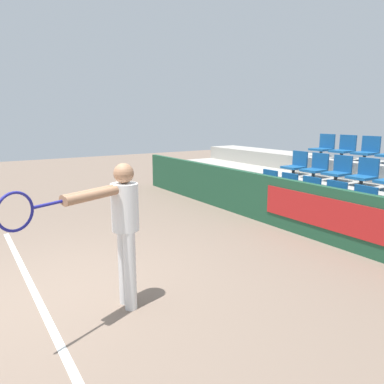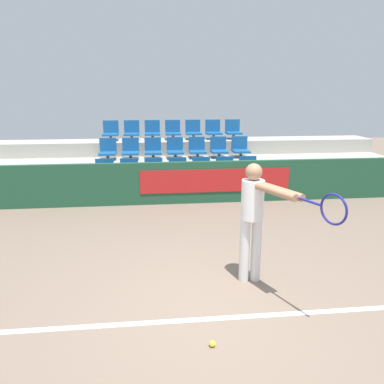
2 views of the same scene
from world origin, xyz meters
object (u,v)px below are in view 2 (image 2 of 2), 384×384
Objects in this scene: stadium_chair_12 at (219,149)px; tennis_ball at (212,344)px; stadium_chair_16 at (152,131)px; tennis_player at (256,213)px; stadium_chair_4 at (202,170)px; stadium_chair_5 at (225,170)px; stadium_chair_3 at (178,171)px; stadium_chair_6 at (249,169)px; stadium_chair_2 at (154,171)px; stadium_chair_10 at (175,149)px; stadium_chair_20 at (233,130)px; stadium_chair_17 at (173,131)px; stadium_chair_19 at (213,131)px; stadium_chair_0 at (104,172)px; stadium_chair_8 at (131,150)px; stadium_chair_1 at (129,172)px; stadium_chair_14 at (111,132)px; stadium_chair_13 at (240,148)px; stadium_chair_9 at (153,150)px; stadium_chair_11 at (197,149)px; stadium_chair_7 at (108,150)px; stadium_chair_15 at (132,132)px; stadium_chair_18 at (193,131)px.

tennis_ball is at bearing -100.56° from stadium_chair_12.
tennis_player is (1.25, -6.19, -0.37)m from stadium_chair_16.
stadium_chair_4 is 0.57m from stadium_chair_5.
stadium_chair_6 is at bearing 0.00° from stadium_chair_3.
stadium_chair_16 reaches higher than stadium_chair_2.
stadium_chair_10 reaches higher than stadium_chair_2.
stadium_chair_20 reaches higher than stadium_chair_10.
stadium_chair_16 is 0.57m from stadium_chair_17.
stadium_chair_2 is 1.00× the size of stadium_chair_19.
stadium_chair_10 is 1.00× the size of stadium_chair_12.
stadium_chair_19 reaches higher than stadium_chair_2.
stadium_chair_0 is 1.00× the size of stadium_chair_4.
stadium_chair_8 is 1.00× the size of stadium_chair_12.
stadium_chair_1 is 1.00× the size of stadium_chair_3.
stadium_chair_16 is at bearing 140.99° from stadium_chair_6.
stadium_chair_5 is at bearing 0.00° from stadium_chair_3.
stadium_chair_14 is 1.00× the size of stadium_chair_20.
stadium_chair_20 is (0.00, 0.93, 0.37)m from stadium_chair_13.
stadium_chair_16 is at bearing 93.95° from tennis_ball.
tennis_player is (1.25, -4.34, 0.37)m from stadium_chair_2.
stadium_chair_1 is 3.04m from stadium_chair_19.
stadium_chair_13 is 1.00× the size of stadium_chair_16.
stadium_chair_4 is 3.04m from stadium_chair_14.
stadium_chair_2 is 1.00× the size of stadium_chair_3.
tennis_ball is (-1.78, -7.40, -1.31)m from stadium_chair_20.
stadium_chair_2 is 1.00m from stadium_chair_9.
stadium_chair_11 is (-1.14, 0.93, 0.37)m from stadium_chair_6.
stadium_chair_13 is (2.29, 0.93, 0.37)m from stadium_chair_2.
stadium_chair_7 is at bearing 180.00° from stadium_chair_9.
stadium_chair_11 is (1.72, 0.93, 0.37)m from stadium_chair_1.
stadium_chair_7 and stadium_chair_13 have the same top height.
stadium_chair_12 is (2.86, 0.00, 0.00)m from stadium_chair_7.
stadium_chair_0 is at bearing -90.00° from stadium_chair_7.
stadium_chair_1 is 1.00× the size of stadium_chair_19.
tennis_ball is at bearing -75.66° from stadium_chair_7.
tennis_player is at bearing -67.23° from stadium_chair_1.
stadium_chair_15 reaches higher than stadium_chair_9.
stadium_chair_0 and stadium_chair_4 have the same top height.
stadium_chair_7 and stadium_chair_11 have the same top height.
stadium_chair_6 is at bearing -58.32° from stadium_chair_12.
stadium_chair_19 is (0.00, 0.93, 0.37)m from stadium_chair_12.
stadium_chair_12 is (0.57, 0.93, 0.37)m from stadium_chair_4.
stadium_chair_14 is 2.86m from stadium_chair_19.
stadium_chair_1 is at bearing -151.63° from stadium_chair_11.
stadium_chair_10 is 1.00× the size of stadium_chair_16.
stadium_chair_10 is 1.15m from stadium_chair_18.
stadium_chair_9 is 5.41m from tennis_player.
stadium_chair_9 reaches higher than tennis_ball.
stadium_chair_19 reaches higher than stadium_chair_13.
stadium_chair_17 is (1.14, 1.85, 0.74)m from stadium_chair_1.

